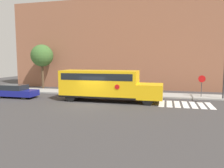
# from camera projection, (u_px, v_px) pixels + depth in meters

# --- Properties ---
(ground_plane) EXTENTS (60.00, 60.00, 0.00)m
(ground_plane) POSITION_uv_depth(u_px,v_px,m) (90.00, 104.00, 19.95)
(ground_plane) COLOR #3A3838
(sidewalk_strip) EXTENTS (44.00, 3.00, 0.15)m
(sidewalk_strip) POSITION_uv_depth(u_px,v_px,m) (109.00, 93.00, 26.20)
(sidewalk_strip) COLOR #9E9E99
(sidewalk_strip) RESTS_ON ground
(building_backdrop) EXTENTS (32.00, 4.00, 12.50)m
(building_backdrop) POSITION_uv_depth(u_px,v_px,m) (120.00, 45.00, 31.80)
(building_backdrop) COLOR #935B42
(building_backdrop) RESTS_ON ground
(crosswalk_stripes) EXTENTS (4.70, 3.20, 0.01)m
(crosswalk_stripes) POSITION_uv_depth(u_px,v_px,m) (185.00, 105.00, 19.83)
(crosswalk_stripes) COLOR white
(crosswalk_stripes) RESTS_ON ground
(school_bus) EXTENTS (9.91, 2.57, 3.01)m
(school_bus) POSITION_uv_depth(u_px,v_px,m) (105.00, 84.00, 21.36)
(school_bus) COLOR yellow
(school_bus) RESTS_ON ground
(parked_car) EXTENTS (4.44, 1.82, 1.39)m
(parked_car) POSITION_uv_depth(u_px,v_px,m) (16.00, 91.00, 23.49)
(parked_car) COLOR navy
(parked_car) RESTS_ON ground
(stop_sign) EXTENTS (0.73, 0.10, 2.43)m
(stop_sign) POSITION_uv_depth(u_px,v_px,m) (202.00, 83.00, 22.95)
(stop_sign) COLOR #38383A
(stop_sign) RESTS_ON ground
(tree_near_sidewalk) EXTENTS (3.11, 3.11, 6.22)m
(tree_near_sidewalk) POSITION_uv_depth(u_px,v_px,m) (42.00, 56.00, 30.76)
(tree_near_sidewalk) COLOR brown
(tree_near_sidewalk) RESTS_ON ground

